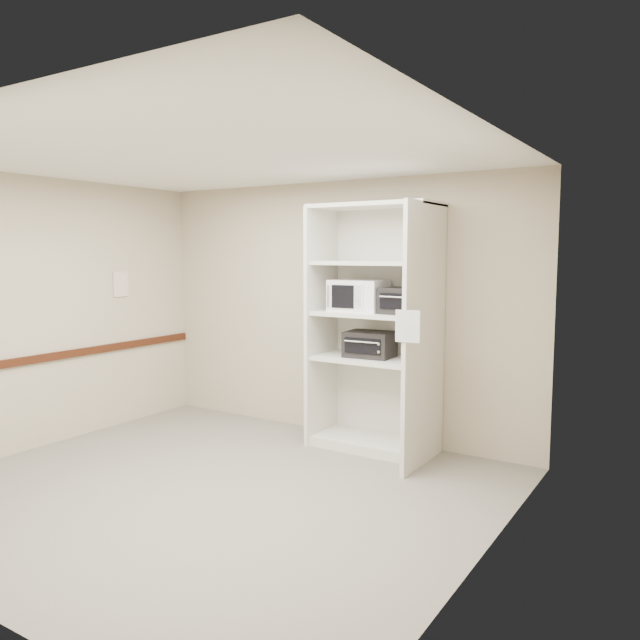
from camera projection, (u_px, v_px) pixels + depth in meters
The scene contains 12 objects.
floor at pixel (211, 490), 5.14m from camera, with size 4.50×4.00×0.01m, color #655E56.
ceiling at pixel (205, 156), 4.85m from camera, with size 4.50×4.00×0.01m, color white.
wall_back at pixel (336, 309), 6.68m from camera, with size 4.50×0.02×2.70m, color tan.
wall_left at pixel (38, 313), 6.19m from camera, with size 0.02×4.00×2.70m, color tan.
wall_right at pixel (484, 351), 3.80m from camera, with size 0.02×4.00×2.70m, color tan.
shelving_unit at pixel (378, 337), 6.10m from camera, with size 1.24×0.92×2.42m.
microwave at pixel (359, 296), 6.18m from camera, with size 0.52×0.39×0.31m, color white.
toaster_oven_upper at pixel (406, 301), 5.89m from camera, with size 0.43×0.33×0.25m, color black.
toaster_oven_lower at pixel (370, 344), 6.17m from camera, with size 0.46×0.35×0.25m, color black.
paper_sign at pixel (408, 326), 5.23m from camera, with size 0.21×0.01×0.27m, color white.
chair_rail at pixel (42, 358), 6.23m from camera, with size 0.04×3.98×0.08m, color #341409.
wall_poster at pixel (121, 284), 7.02m from camera, with size 0.01×0.20×0.28m, color white.
Camera 1 is at (3.41, -3.71, 1.94)m, focal length 35.00 mm.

